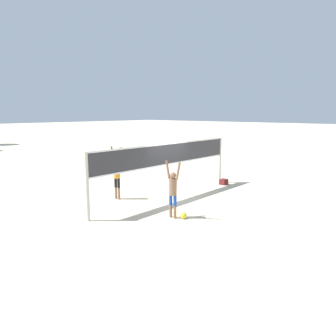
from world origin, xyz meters
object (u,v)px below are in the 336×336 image
Objects in this scene: volleyball_net at (168,159)px; player_blocker at (117,172)px; gear_bag at (224,182)px; player_spiker at (173,188)px; volleyball at (184,215)px.

volleyball_net reaches higher than player_blocker.
volleyball_net is 4.25m from gear_bag.
volleyball_net reaches higher than gear_bag.
player_spiker is 8.76× the size of volleyball.
volleyball_net is 21.47× the size of gear_bag.
gear_bag is (3.91, -0.43, -1.60)m from volleyball_net.
player_blocker is 3.98m from volleyball.
player_spiker is at bearing -165.32° from gear_bag.
volleyball_net is 2.87m from player_spiker.
player_blocker is 5.80× the size of gear_bag.
gear_bag is (5.72, 1.90, 0.03)m from volleyball.
volleyball is (0.17, -0.35, -0.96)m from player_spiker.
volleyball_net is at bearing -45.09° from player_spiker.
gear_bag is (5.89, 1.54, -0.93)m from player_spiker.
volleyball_net reaches higher than volleyball.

